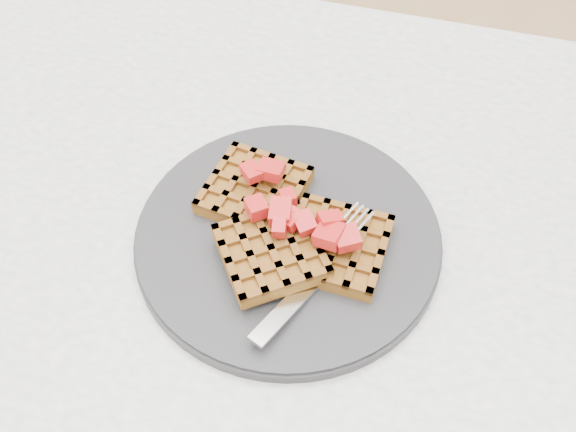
{
  "coord_description": "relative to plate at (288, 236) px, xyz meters",
  "views": [
    {
      "loc": [
        0.03,
        -0.37,
        1.27
      ],
      "look_at": [
        -0.07,
        -0.01,
        0.79
      ],
      "focal_mm": 40.0,
      "sensor_mm": 36.0,
      "label": 1
    }
  ],
  "objects": [
    {
      "name": "waffles",
      "position": [
        0.0,
        -0.0,
        0.02
      ],
      "size": [
        0.2,
        0.19,
        0.03
      ],
      "color": "brown",
      "rests_on": "plate"
    },
    {
      "name": "plate",
      "position": [
        0.0,
        0.0,
        0.0
      ],
      "size": [
        0.3,
        0.3,
        0.02
      ],
      "primitive_type": "cylinder",
      "color": "black",
      "rests_on": "table"
    },
    {
      "name": "strawberry_pile",
      "position": [
        0.0,
        0.0,
        0.05
      ],
      "size": [
        0.15,
        0.15,
        0.02
      ],
      "primitive_type": null,
      "color": "#94070A",
      "rests_on": "waffles"
    },
    {
      "name": "table",
      "position": [
        0.07,
        0.01,
        -0.12
      ],
      "size": [
        1.2,
        0.8,
        0.75
      ],
      "color": "silver",
      "rests_on": "ground"
    },
    {
      "name": "fork",
      "position": [
        0.04,
        -0.04,
        0.02
      ],
      "size": [
        0.09,
        0.18,
        0.02
      ],
      "primitive_type": null,
      "rotation": [
        0.0,
        0.0,
        -0.38
      ],
      "color": "silver",
      "rests_on": "plate"
    }
  ]
}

